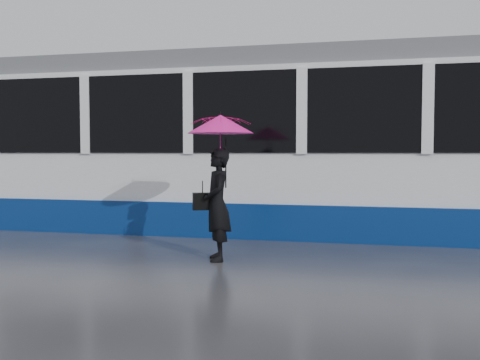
# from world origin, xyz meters

# --- Properties ---
(ground) EXTENTS (90.00, 90.00, 0.00)m
(ground) POSITION_xyz_m (0.00, 0.00, 0.00)
(ground) COLOR #2A292E
(ground) RESTS_ON ground
(rails) EXTENTS (34.00, 1.51, 0.02)m
(rails) POSITION_xyz_m (0.00, 2.50, 0.01)
(rails) COLOR #3F3D38
(rails) RESTS_ON ground
(tram) EXTENTS (26.00, 2.56, 3.35)m
(tram) POSITION_xyz_m (-3.09, 2.50, 1.64)
(tram) COLOR white
(tram) RESTS_ON ground
(woman) EXTENTS (0.57, 0.67, 1.57)m
(woman) POSITION_xyz_m (-0.54, -0.57, 0.78)
(woman) COLOR black
(woman) RESTS_ON ground
(umbrella) EXTENTS (1.20, 1.20, 1.06)m
(umbrella) POSITION_xyz_m (-0.49, -0.57, 1.72)
(umbrella) COLOR #FF1554
(umbrella) RESTS_ON ground
(handbag) EXTENTS (0.31, 0.22, 0.42)m
(handbag) POSITION_xyz_m (-0.76, -0.55, 0.82)
(handbag) COLOR black
(handbag) RESTS_ON ground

